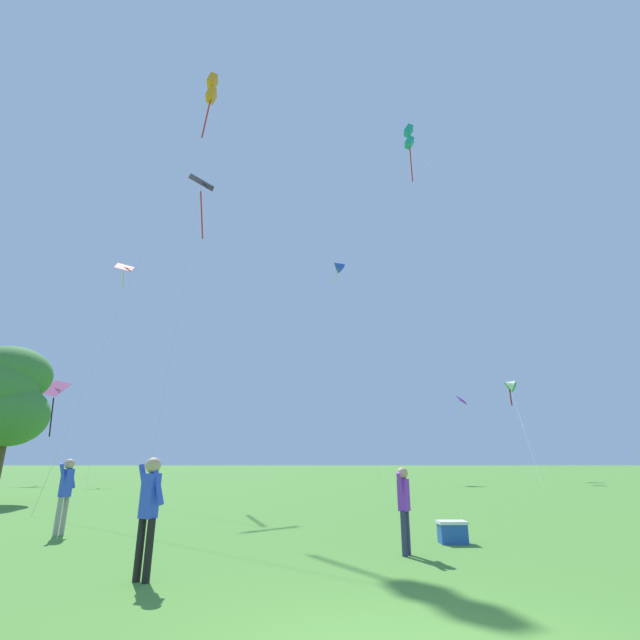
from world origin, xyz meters
The scene contains 14 objects.
kite_teal_box centered at (5.03, 18.00, 20.06)m, with size 2.97×12.12×21.08m.
kite_white_distant centered at (16.73, 34.71, 8.13)m, with size 3.55×9.89×8.73m.
kite_red_high centered at (-20.89, 40.56, 20.68)m, with size 4.27×9.38×22.33m.
kite_blue_delta centered at (2.38, 44.79, 23.93)m, with size 3.52×12.17×24.83m.
kite_pink_low centered at (-21.64, 32.85, 6.46)m, with size 2.50×8.97×8.15m.
kite_purple_streamer centered at (15.75, 44.14, 7.56)m, with size 2.76×9.09×8.50m.
kite_black_large centered at (-8.21, 22.00, 18.39)m, with size 2.03×8.83×20.49m.
kite_green_small centered at (18.87, 39.61, 8.90)m, with size 1.89×5.20×9.69m.
kite_orange_box centered at (-7.71, 20.31, 25.70)m, with size 2.38×9.41×26.96m.
person_near_tree centered at (-3.29, 3.05, 1.03)m, with size 0.53×0.31×1.70m.
person_in_red_shirt centered at (-6.71, 7.34, 1.02)m, with size 0.25×0.54×1.70m.
person_in_blue_jacket centered at (0.90, 4.84, 0.92)m, with size 0.34×0.45×1.54m.
tree_left_oak centered at (-14.30, 15.99, 4.50)m, with size 3.86×3.86×6.69m.
picnic_cooler centered at (2.15, 6.08, 0.22)m, with size 0.60×0.40×0.44m.
Camera 1 is at (-0.91, -4.22, 1.65)m, focal length 25.19 mm.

